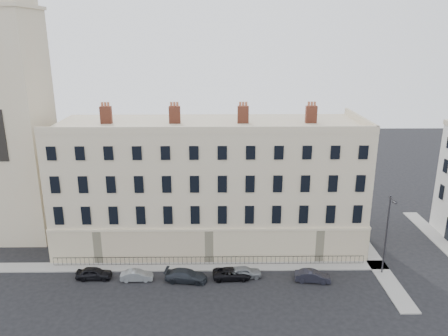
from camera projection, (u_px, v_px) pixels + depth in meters
The scene contains 14 objects.
ground at pixel (267, 291), 44.26m from camera, with size 160.00×160.00×0.00m, color black.
terrace at pixel (210, 183), 53.43m from camera, with size 36.22×12.22×17.00m.
church_tower at pixel (7, 90), 51.80m from camera, with size 8.00×8.13×44.00m.
pavement_terrace at pixel (173, 267), 48.90m from camera, with size 48.00×2.00×0.12m, color gray.
pavement_east_return at pixel (369, 252), 52.06m from camera, with size 2.00×24.00×0.12m, color gray.
pavement_adjacent at pixel (443, 244), 54.10m from camera, with size 2.00×20.00×0.12m, color gray.
railings at pixel (209, 261), 49.19m from camera, with size 35.00×0.04×0.96m.
car_a at pixel (94, 273), 46.43m from camera, with size 1.51×3.75×1.28m, color black.
car_b at pixel (137, 275), 46.15m from camera, with size 1.19×3.41×1.12m, color gray.
car_c at pixel (186, 276), 45.95m from camera, with size 1.82×4.48×1.30m, color #22272E.
car_d at pixel (232, 273), 46.50m from camera, with size 1.92×4.17×1.16m, color black.
car_e at pixel (244, 272), 46.67m from camera, with size 1.49×3.70×1.26m, color gray.
car_f at pixel (313, 276), 45.90m from camera, with size 1.30×3.73×1.23m, color black.
streetlamp at pixel (387, 232), 46.10m from camera, with size 0.46×1.95×9.05m.
Camera 1 is at (-4.91, -38.59, 24.95)m, focal length 35.00 mm.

